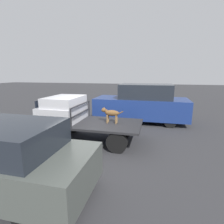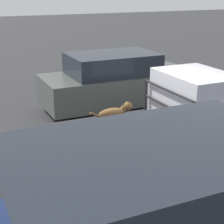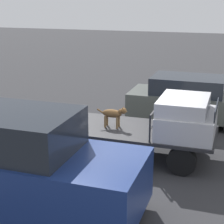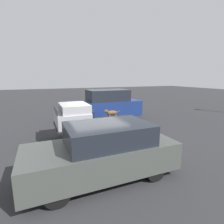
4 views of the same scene
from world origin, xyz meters
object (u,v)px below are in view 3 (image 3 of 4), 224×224
at_px(flatbed_truck, 142,136).
at_px(dog, 114,114).
at_px(parked_sedan, 192,100).
at_px(parked_pickup_far, 18,163).

relative_size(flatbed_truck, dog, 4.44).
height_order(parked_sedan, parked_pickup_far, parked_pickup_far).
distance_m(flatbed_truck, dog, 0.98).
bearing_deg(parked_pickup_far, dog, 66.62).
bearing_deg(flatbed_truck, dog, -174.32).
bearing_deg(parked_pickup_far, flatbed_truck, 55.74).
relative_size(flatbed_truck, parked_sedan, 0.90).
distance_m(dog, parked_pickup_far, 3.50).
xyz_separation_m(flatbed_truck, dog, (-0.78, -0.08, 0.60)).
bearing_deg(parked_sedan, flatbed_truck, -100.07).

